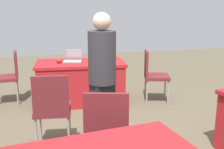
{
  "coord_description": "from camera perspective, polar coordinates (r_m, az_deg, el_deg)",
  "views": [
    {
      "loc": [
        0.98,
        3.19,
        1.72
      ],
      "look_at": [
        0.1,
        -0.1,
        0.9
      ],
      "focal_mm": 44.72,
      "sensor_mm": 36.0,
      "label": 1
    }
  ],
  "objects": [
    {
      "name": "scissors_red",
      "position": [
        5.04,
        -0.81,
        2.64
      ],
      "size": [
        0.16,
        0.14,
        0.01
      ],
      "primitive_type": "cube",
      "rotation": [
        0.0,
        0.0,
        0.67
      ],
      "color": "red",
      "rests_on": "table_foreground"
    },
    {
      "name": "person_attendee_standing",
      "position": [
        3.43,
        -2.02,
        0.22
      ],
      "size": [
        0.45,
        0.45,
        1.67
      ],
      "rotation": [
        0.0,
        0.0,
        0.42
      ],
      "color": "#26262D",
      "rests_on": "ground"
    },
    {
      "name": "laptop_silver",
      "position": [
        5.15,
        -8.0,
        3.14
      ],
      "size": [
        0.38,
        0.36,
        0.21
      ],
      "rotation": [
        0.0,
        0.0,
        -0.26
      ],
      "color": "silver",
      "rests_on": "table_foreground"
    },
    {
      "name": "chair_tucked_right",
      "position": [
        5.41,
        -20.25,
        0.13
      ],
      "size": [
        0.46,
        0.46,
        0.95
      ],
      "rotation": [
        0.0,
        0.0,
        4.76
      ],
      "color": "#9E9993",
      "rests_on": "ground"
    },
    {
      "name": "yarn_ball",
      "position": [
        5.01,
        -10.76,
        2.88
      ],
      "size": [
        0.1,
        0.1,
        0.1
      ],
      "primitive_type": "sphere",
      "color": "#B2382D",
      "rests_on": "table_foreground"
    },
    {
      "name": "chair_tucked_left",
      "position": [
        2.77,
        -1.07,
        -11.12
      ],
      "size": [
        0.55,
        0.55,
        0.97
      ],
      "rotation": [
        0.0,
        0.0,
        2.85
      ],
      "color": "#9E9993",
      "rests_on": "ground"
    },
    {
      "name": "ground_plane",
      "position": [
        3.76,
        1.99,
        -13.72
      ],
      "size": [
        14.4,
        14.4,
        0.0
      ],
      "primitive_type": "plane",
      "color": "brown"
    },
    {
      "name": "chair_near_front",
      "position": [
        3.47,
        -12.15,
        -6.36
      ],
      "size": [
        0.49,
        0.49,
        0.97
      ],
      "rotation": [
        0.0,
        0.0,
        3.01
      ],
      "color": "#9E9993",
      "rests_on": "ground"
    },
    {
      "name": "chair_by_pillar",
      "position": [
        5.18,
        8.38,
        0.33
      ],
      "size": [
        0.55,
        0.55,
        0.95
      ],
      "rotation": [
        0.0,
        0.0,
        1.27
      ],
      "color": "#9E9993",
      "rests_on": "ground"
    },
    {
      "name": "table_foreground",
      "position": [
        5.16,
        -6.39,
        -1.54
      ],
      "size": [
        1.66,
        0.99,
        0.76
      ],
      "rotation": [
        0.0,
        0.0,
        -0.1
      ],
      "color": "#AD1E23",
      "rests_on": "ground"
    }
  ]
}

